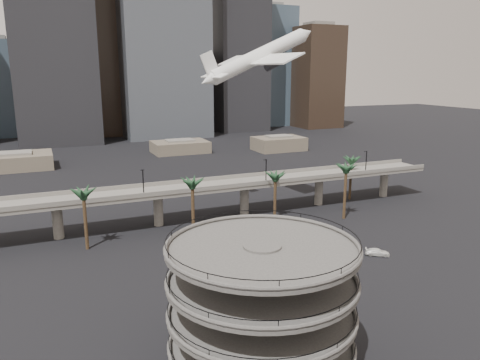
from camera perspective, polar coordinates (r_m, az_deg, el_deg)
name	(u,v)px	position (r m, az deg, el deg)	size (l,w,h in m)	color
ground	(332,332)	(69.59, 11.18, -17.70)	(700.00, 700.00, 0.00)	black
parking_ramp	(262,297)	(55.93, 2.66, -14.07)	(22.20, 22.20, 17.35)	#494644
overpass	(203,190)	(112.89, -4.58, -1.27)	(130.00, 9.30, 14.70)	slate
palm_trees	(260,177)	(109.20, 2.48, 0.40)	(76.40, 18.40, 14.00)	#4B3520
low_buildings	(150,151)	(198.11, -10.90, 3.49)	(135.00, 27.50, 6.80)	brown
skyline	(131,47)	(270.63, -13.20, 15.51)	(269.00, 86.00, 131.03)	gray
airborne_jet	(259,57)	(128.54, 2.34, 14.79)	(36.12, 33.03, 17.46)	white
car_a	(256,296)	(76.37, 1.93, -13.90)	(1.58, 3.92, 1.34)	maroon
car_b	(295,257)	(91.11, 6.73, -9.32)	(1.49, 4.28, 1.41)	black
car_c	(377,252)	(96.75, 16.40, -8.43)	(1.89, 4.66, 1.35)	white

